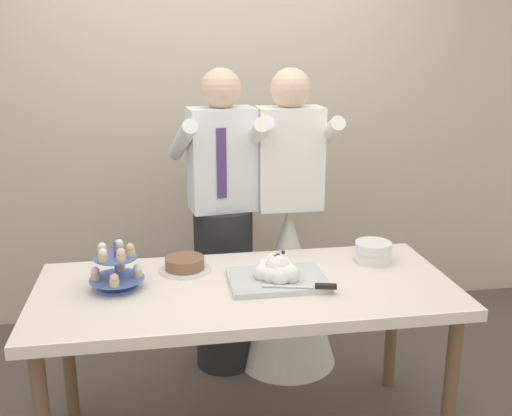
{
  "coord_description": "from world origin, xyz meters",
  "views": [
    {
      "loc": [
        -0.34,
        -2.33,
        1.79
      ],
      "look_at": [
        0.07,
        0.15,
        1.07
      ],
      "focal_mm": 41.41,
      "sensor_mm": 36.0,
      "label": 1
    }
  ],
  "objects_px": {
    "cupcake_stand": "(116,269)",
    "plate_stack": "(373,252)",
    "dessert_table": "(246,301)",
    "person_groom": "(223,240)",
    "round_cake": "(185,264)",
    "main_cake_tray": "(277,273)",
    "person_bride": "(288,266)"
  },
  "relations": [
    {
      "from": "dessert_table",
      "to": "main_cake_tray",
      "type": "height_order",
      "value": "main_cake_tray"
    },
    {
      "from": "cupcake_stand",
      "to": "person_bride",
      "type": "bearing_deg",
      "value": 34.91
    },
    {
      "from": "person_groom",
      "to": "cupcake_stand",
      "type": "bearing_deg",
      "value": -129.17
    },
    {
      "from": "person_groom",
      "to": "person_bride",
      "type": "xyz_separation_m",
      "value": [
        0.36,
        -0.03,
        -0.16
      ]
    },
    {
      "from": "cupcake_stand",
      "to": "plate_stack",
      "type": "xyz_separation_m",
      "value": [
        1.18,
        0.12,
        -0.04
      ]
    },
    {
      "from": "main_cake_tray",
      "to": "person_bride",
      "type": "xyz_separation_m",
      "value": [
        0.19,
        0.66,
        -0.23
      ]
    },
    {
      "from": "main_cake_tray",
      "to": "person_groom",
      "type": "bearing_deg",
      "value": 103.3
    },
    {
      "from": "main_cake_tray",
      "to": "plate_stack",
      "type": "relative_size",
      "value": 2.42
    },
    {
      "from": "dessert_table",
      "to": "main_cake_tray",
      "type": "xyz_separation_m",
      "value": [
        0.14,
        0.01,
        0.12
      ]
    },
    {
      "from": "dessert_table",
      "to": "plate_stack",
      "type": "bearing_deg",
      "value": 15.38
    },
    {
      "from": "dessert_table",
      "to": "person_groom",
      "type": "bearing_deg",
      "value": 91.78
    },
    {
      "from": "main_cake_tray",
      "to": "dessert_table",
      "type": "bearing_deg",
      "value": -175.77
    },
    {
      "from": "cupcake_stand",
      "to": "person_groom",
      "type": "relative_size",
      "value": 0.14
    },
    {
      "from": "cupcake_stand",
      "to": "plate_stack",
      "type": "distance_m",
      "value": 1.19
    },
    {
      "from": "cupcake_stand",
      "to": "main_cake_tray",
      "type": "height_order",
      "value": "cupcake_stand"
    },
    {
      "from": "dessert_table",
      "to": "round_cake",
      "type": "bearing_deg",
      "value": 139.7
    },
    {
      "from": "dessert_table",
      "to": "plate_stack",
      "type": "xyz_separation_m",
      "value": [
        0.64,
        0.18,
        0.12
      ]
    },
    {
      "from": "dessert_table",
      "to": "person_bride",
      "type": "relative_size",
      "value": 1.08
    },
    {
      "from": "main_cake_tray",
      "to": "person_bride",
      "type": "distance_m",
      "value": 0.72
    },
    {
      "from": "plate_stack",
      "to": "person_bride",
      "type": "bearing_deg",
      "value": 121.75
    },
    {
      "from": "plate_stack",
      "to": "person_groom",
      "type": "height_order",
      "value": "person_groom"
    },
    {
      "from": "main_cake_tray",
      "to": "round_cake",
      "type": "distance_m",
      "value": 0.44
    },
    {
      "from": "cupcake_stand",
      "to": "person_groom",
      "type": "bearing_deg",
      "value": 50.83
    },
    {
      "from": "plate_stack",
      "to": "round_cake",
      "type": "distance_m",
      "value": 0.89
    },
    {
      "from": "dessert_table",
      "to": "plate_stack",
      "type": "height_order",
      "value": "plate_stack"
    },
    {
      "from": "person_bride",
      "to": "plate_stack",
      "type": "bearing_deg",
      "value": -58.25
    },
    {
      "from": "person_groom",
      "to": "main_cake_tray",
      "type": "bearing_deg",
      "value": -76.7
    },
    {
      "from": "person_groom",
      "to": "person_bride",
      "type": "relative_size",
      "value": 1.0
    },
    {
      "from": "dessert_table",
      "to": "person_bride",
      "type": "distance_m",
      "value": 0.76
    },
    {
      "from": "cupcake_stand",
      "to": "person_bride",
      "type": "distance_m",
      "value": 1.11
    },
    {
      "from": "plate_stack",
      "to": "person_groom",
      "type": "relative_size",
      "value": 0.11
    },
    {
      "from": "dessert_table",
      "to": "round_cake",
      "type": "xyz_separation_m",
      "value": [
        -0.25,
        0.21,
        0.1
      ]
    }
  ]
}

